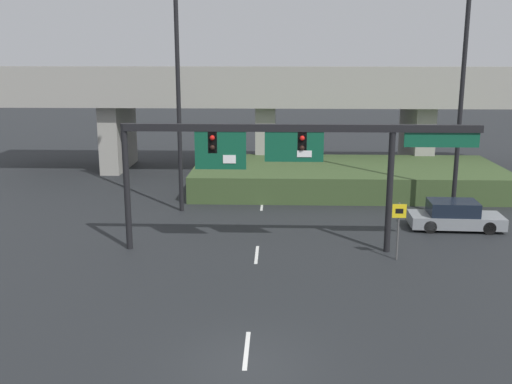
{
  "coord_description": "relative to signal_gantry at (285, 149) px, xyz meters",
  "views": [
    {
      "loc": [
        0.88,
        -15.79,
        8.82
      ],
      "look_at": [
        0.0,
        8.58,
        3.07
      ],
      "focal_mm": 42.0,
      "sensor_mm": 36.0,
      "label": 1
    }
  ],
  "objects": [
    {
      "name": "signal_gantry",
      "position": [
        0.0,
        0.0,
        0.0
      ],
      "size": [
        15.66,
        0.44,
        5.74
      ],
      "color": "black",
      "rests_on": "ground"
    },
    {
      "name": "overpass_bridge",
      "position": [
        -1.19,
        19.2,
        0.71
      ],
      "size": [
        39.88,
        7.49,
        7.81
      ],
      "color": "gray",
      "rests_on": "ground"
    },
    {
      "name": "speed_limit_sign",
      "position": [
        4.9,
        -1.08,
        -3.0
      ],
      "size": [
        0.6,
        0.11,
        2.55
      ],
      "color": "#4C4C4C",
      "rests_on": "ground"
    },
    {
      "name": "grass_embankment",
      "position": [
        4.22,
        12.47,
        -3.86
      ],
      "size": [
        19.76,
        8.55,
        1.58
      ],
      "color": "#384C28",
      "rests_on": "ground"
    },
    {
      "name": "highway_light_pole_far",
      "position": [
        9.29,
        6.09,
        3.0
      ],
      "size": [
        0.7,
        0.36,
        14.57
      ],
      "color": "black",
      "rests_on": "ground"
    },
    {
      "name": "lane_markings",
      "position": [
        -1.19,
        3.73,
        -4.65
      ],
      "size": [
        0.14,
        46.03,
        0.01
      ],
      "color": "silver",
      "rests_on": "ground"
    },
    {
      "name": "ground_plane",
      "position": [
        -1.19,
        -10.07,
        -4.66
      ],
      "size": [
        160.0,
        160.0,
        0.0
      ],
      "primitive_type": "plane",
      "color": "black"
    },
    {
      "name": "parked_sedan_near_right",
      "position": [
        8.71,
        3.71,
        -3.98
      ],
      "size": [
        4.68,
        2.04,
        1.46
      ],
      "rotation": [
        0.0,
        0.0,
        -0.04
      ],
      "color": "gray",
      "rests_on": "ground"
    },
    {
      "name": "highway_light_pole_near",
      "position": [
        -5.71,
        6.73,
        4.08
      ],
      "size": [
        0.7,
        0.36,
        16.71
      ],
      "color": "black",
      "rests_on": "ground"
    }
  ]
}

